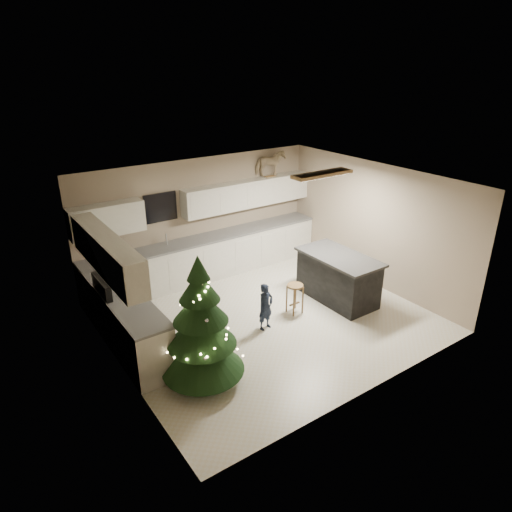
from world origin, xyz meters
name	(u,v)px	position (x,y,z in m)	size (l,w,h in m)	color
ground_plane	(267,318)	(0.00, 0.00, 0.00)	(5.50, 5.50, 0.00)	silver
room_shell	(269,230)	(0.02, 0.00, 1.75)	(5.52, 5.02, 2.61)	gray
cabinetry	(181,263)	(-0.91, 1.65, 0.76)	(5.50, 3.20, 2.00)	silver
island	(338,277)	(1.62, -0.19, 0.48)	(0.90, 1.70, 0.95)	black
bar_stool	(295,292)	(0.57, -0.12, 0.44)	(0.31, 0.31, 0.59)	brown
christmas_tree	(202,332)	(-1.83, -0.89, 0.84)	(1.28, 1.24, 2.05)	#3F2816
toddler	(266,307)	(-0.22, -0.26, 0.44)	(0.32, 0.21, 0.88)	black
rocking_horse	(270,163)	(1.76, 2.33, 2.31)	(0.72, 0.43, 0.59)	brown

